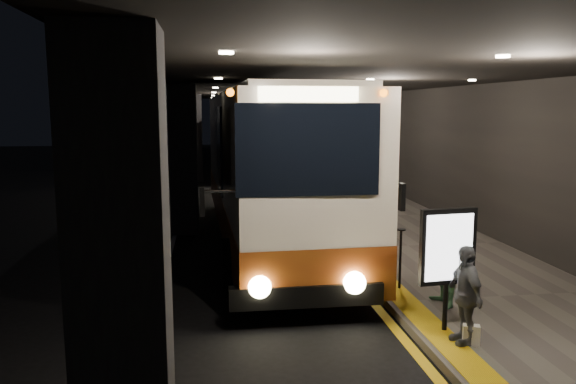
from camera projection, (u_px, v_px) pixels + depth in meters
ground at (243, 267)px, 13.25m from camera, size 90.00×90.00×0.00m
lane_line_white at (177, 226)px, 17.90m from camera, size 0.12×50.00×0.01m
kerb_stripe_yellow at (305, 222)px, 18.46m from camera, size 0.18×50.00×0.01m
sidewalk at (376, 218)px, 18.78m from camera, size 4.50×50.00×0.15m
tactile_strip at (320, 217)px, 18.51m from camera, size 0.50×50.00×0.01m
terminal_wall at (444, 130)px, 18.65m from camera, size 0.10×50.00×6.00m
support_columns at (184, 160)px, 16.63m from camera, size 0.80×24.80×4.40m
canopy at (311, 80)px, 17.80m from camera, size 9.00×50.00×0.40m
coach_main at (268, 172)px, 15.51m from camera, size 3.13×13.16×4.08m
coach_second at (236, 144)px, 32.11m from camera, size 2.65×11.00×3.43m
coach_third at (231, 133)px, 42.66m from camera, size 2.88×11.95×3.73m
passenger_boarding at (367, 225)px, 12.86m from camera, size 0.67×0.79×1.84m
passenger_waiting_green at (443, 264)px, 10.10m from camera, size 0.50×0.79×1.60m
passenger_waiting_grey at (465, 295)px, 8.53m from camera, size 0.51×0.92×1.54m
bag_plain at (471, 335)px, 8.55m from camera, size 0.28×0.22×0.31m
info_sign at (448, 249)px, 8.91m from camera, size 0.96×0.22×2.01m
stanchion_post at (400, 259)px, 11.12m from camera, size 0.05×0.05×1.21m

